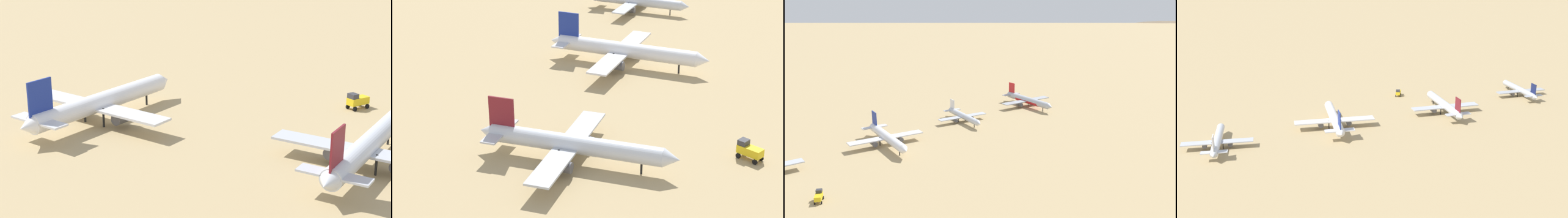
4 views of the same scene
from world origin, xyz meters
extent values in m
plane|color=tan|center=(0.00, 0.00, 0.00)|extent=(1800.00, 1800.00, 0.00)
cylinder|color=white|center=(-0.74, 0.63, 4.53)|extent=(39.03, 9.86, 4.10)
cone|color=white|center=(20.18, -2.53, 4.53)|extent=(4.02, 4.49, 4.02)
cone|color=white|center=(-21.44, 3.75, 4.53)|extent=(3.54, 4.10, 3.69)
cube|color=navy|center=(-17.60, 3.17, 9.34)|extent=(5.93, 1.26, 7.56)
cube|color=silver|center=(-18.24, 3.27, 4.94)|extent=(5.35, 13.32, 0.39)
cube|color=silver|center=(-2.34, 0.87, 3.82)|extent=(10.81, 37.09, 0.49)
cylinder|color=#4C4C54|center=(-0.52, 7.14, 2.33)|extent=(4.85, 3.13, 2.48)
cylinder|color=#4C4C54|center=(-2.45, -5.66, 2.33)|extent=(4.85, 3.13, 2.48)
cylinder|color=black|center=(13.86, -1.58, 2.06)|extent=(0.47, 0.47, 4.12)
cylinder|color=black|center=(-2.99, 3.81, 2.06)|extent=(0.47, 0.47, 4.12)
cylinder|color=black|center=(-3.83, -1.74, 2.06)|extent=(0.47, 0.47, 4.12)
cylinder|color=silver|center=(-7.28, 53.04, 3.60)|extent=(30.96, 8.46, 3.26)
cone|color=silver|center=(9.28, 50.18, 3.60)|extent=(3.25, 3.61, 3.19)
cone|color=silver|center=(-23.67, 55.87, 3.60)|extent=(2.86, 3.30, 2.93)
cube|color=white|center=(-20.63, 55.34, 7.41)|extent=(4.70, 1.10, 6.00)
cube|color=#B6BBC5|center=(-21.13, 55.43, 3.93)|extent=(4.45, 10.60, 0.31)
cube|color=#B6BBC5|center=(-8.55, 53.26, 3.03)|extent=(9.18, 29.45, 0.39)
cylinder|color=#4C4C54|center=(-7.00, 58.21, 1.85)|extent=(3.88, 2.56, 1.97)
cylinder|color=#4C4C54|center=(-8.75, 48.07, 1.85)|extent=(3.88, 2.56, 1.97)
cylinder|color=black|center=(4.27, 51.04, 1.64)|extent=(0.38, 0.38, 3.27)
cylinder|color=black|center=(-9.01, 55.60, 1.64)|extent=(0.38, 0.38, 3.27)
cylinder|color=black|center=(-9.77, 51.21, 1.64)|extent=(0.38, 0.38, 3.27)
cylinder|color=#B2B7C1|center=(-7.06, 105.88, 4.40)|extent=(37.88, 8.16, 3.98)
cone|color=#B2B7C1|center=(13.32, 103.59, 4.40)|extent=(3.76, 4.25, 3.90)
cone|color=#B2B7C1|center=(-27.24, 108.15, 4.40)|extent=(3.31, 3.88, 3.58)
cube|color=red|center=(-23.50, 107.73, 9.05)|extent=(5.76, 1.01, 7.33)
cube|color=#A4A8B2|center=(-24.12, 107.80, 4.79)|extent=(4.73, 12.85, 0.38)
cube|color=#A4A8B2|center=(-8.62, 106.05, 3.70)|extent=(9.18, 35.94, 0.47)
cylinder|color=#4C4C54|center=(-7.09, 112.20, 2.26)|extent=(4.64, 2.88, 2.41)
cylinder|color=#4C4C54|center=(-8.49, 99.72, 2.26)|extent=(4.64, 2.88, 2.41)
cylinder|color=black|center=(7.16, 104.28, 2.00)|extent=(0.46, 0.46, 4.00)
cylinder|color=black|center=(-9.36, 108.88, 2.00)|extent=(0.46, 0.46, 4.00)
cylinder|color=black|center=(-9.97, 103.47, 2.00)|extent=(0.46, 0.46, 4.00)
cylinder|color=red|center=(-7.06, 105.88, 4.10)|extent=(21.04, 6.28, 3.98)
cube|color=yellow|center=(34.12, -46.79, 1.95)|extent=(5.64, 4.64, 1.70)
cube|color=#333338|center=(32.66, -45.92, 3.35)|extent=(2.61, 2.70, 1.10)
cylinder|color=black|center=(31.84, -46.77, 0.55)|extent=(1.12, 0.86, 1.10)
cylinder|color=black|center=(33.01, -44.79, 0.55)|extent=(1.12, 0.86, 1.10)
cylinder|color=black|center=(35.23, -48.79, 0.55)|extent=(1.12, 0.86, 1.10)
cylinder|color=black|center=(36.41, -46.81, 0.55)|extent=(1.12, 0.86, 1.10)
cone|color=#847056|center=(-453.32, 1018.43, 32.21)|extent=(416.49, 416.49, 64.42)
camera|label=1|loc=(-109.89, -79.28, 45.66)|focal=58.99mm
camera|label=2|loc=(33.35, -182.64, 69.75)|focal=66.87mm
camera|label=3|loc=(178.64, -97.29, 72.45)|focal=40.43mm
camera|label=4|loc=(-213.25, 61.65, 82.69)|focal=46.61mm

